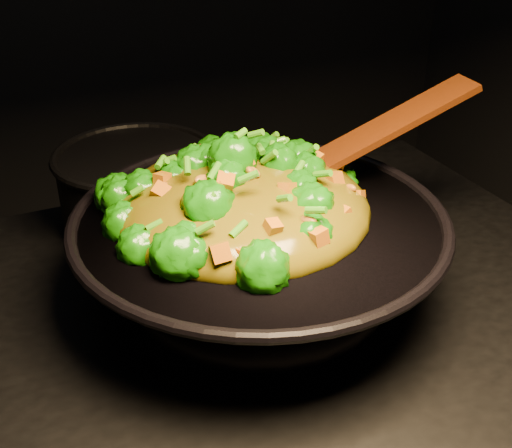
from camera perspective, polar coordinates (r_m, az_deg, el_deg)
name	(u,v)px	position (r m, az deg, el deg)	size (l,w,h in m)	color
wok	(259,260)	(0.83, 0.29, -3.25)	(0.46, 0.46, 0.13)	black
stir_fry	(241,171)	(0.78, -1.31, 4.71)	(0.32, 0.32, 0.11)	#186F07
spatula	(358,142)	(0.87, 9.09, 7.19)	(0.35, 0.05, 0.01)	black
back_pot	(138,191)	(1.00, -10.42, 2.89)	(0.24, 0.24, 0.13)	black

